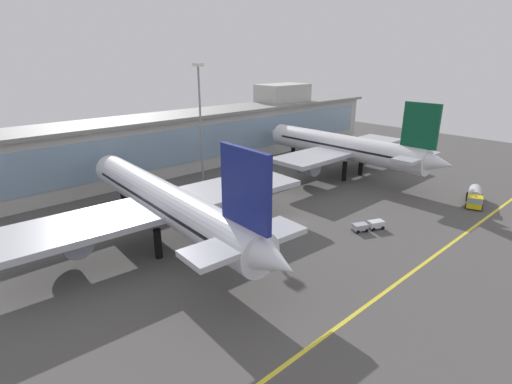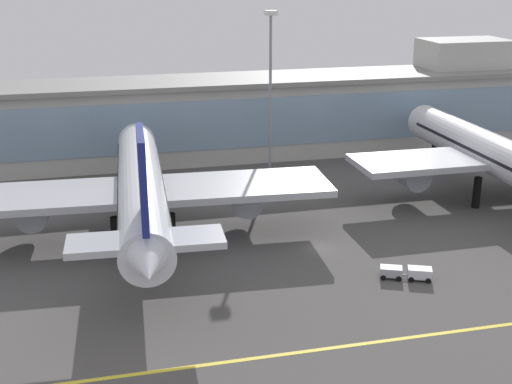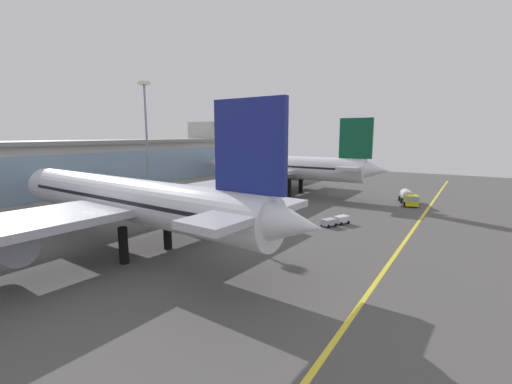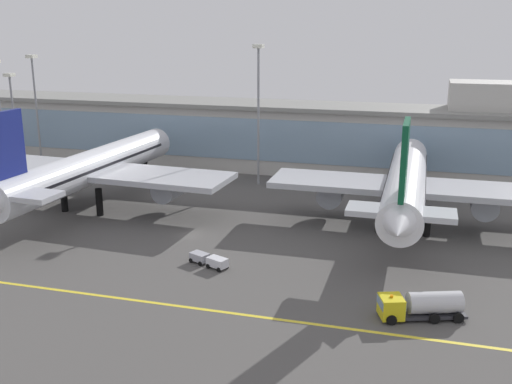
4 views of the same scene
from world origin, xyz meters
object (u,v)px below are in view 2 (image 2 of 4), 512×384
airliner_near_right (490,154)px  apron_light_mast_west (270,72)px  baggage_tug_near (407,272)px  airliner_near_left (141,188)px

airliner_near_right → apron_light_mast_west: (-28.01, 18.66, 9.96)m
baggage_tug_near → apron_light_mast_west: size_ratio=0.22×
airliner_near_left → baggage_tug_near: (27.32, -18.30, -6.02)m
airliner_near_left → airliner_near_right: size_ratio=1.07×
airliner_near_right → apron_light_mast_west: apron_light_mast_west is taller
baggage_tug_near → apron_light_mast_west: (-4.92, 40.75, 16.09)m
airliner_near_left → apron_light_mast_west: bearing=-41.8°
baggage_tug_near → apron_light_mast_west: 44.08m
airliner_near_left → apron_light_mast_west: size_ratio=2.08×
airliner_near_left → airliner_near_right: 50.56m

